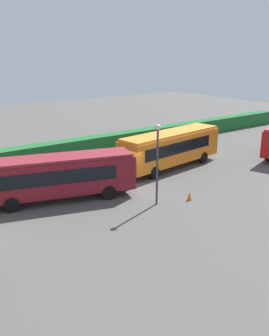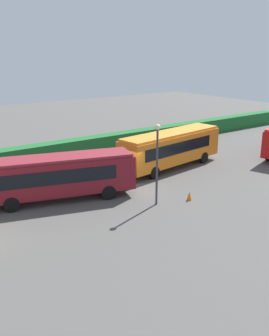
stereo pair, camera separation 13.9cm
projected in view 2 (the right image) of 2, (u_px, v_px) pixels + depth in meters
The scene contains 6 objects.
ground_plane at pixel (130, 187), 28.59m from camera, with size 99.42×99.42×0.00m, color #514F4C.
bus_maroon at pixel (58, 175), 25.60m from camera, with size 10.46×5.21×3.04m.
bus_orange at pixel (171, 147), 32.73m from camera, with size 10.74×3.76×3.14m.
hedge_row at pixel (69, 149), 36.01m from camera, with size 61.71×1.49×1.68m, color #1E622C.
traffic_cone at pixel (189, 196), 25.92m from camera, with size 0.36×0.36×0.60m, color orange.
lamppost at pixel (157, 155), 24.34m from camera, with size 0.36×0.36×5.36m.
Camera 2 is at (-15.63, -21.91, 9.75)m, focal length 40.89 mm.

